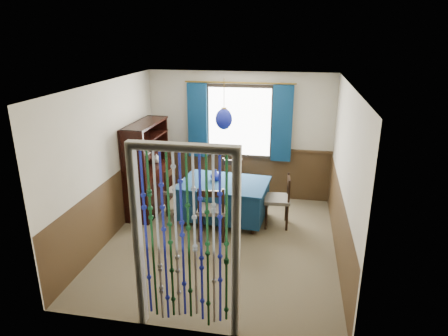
% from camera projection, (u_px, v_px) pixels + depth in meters
% --- Properties ---
extents(floor, '(4.00, 4.00, 0.00)m').
position_uv_depth(floor, '(221.00, 243.00, 6.39)').
color(floor, brown).
rests_on(floor, ground).
extents(ceiling, '(4.00, 4.00, 0.00)m').
position_uv_depth(ceiling, '(220.00, 85.00, 5.57)').
color(ceiling, silver).
rests_on(ceiling, ground).
extents(wall_back, '(3.60, 0.00, 3.60)m').
position_uv_depth(wall_back, '(240.00, 136.00, 7.84)').
color(wall_back, beige).
rests_on(wall_back, ground).
extents(wall_front, '(3.60, 0.00, 3.60)m').
position_uv_depth(wall_front, '(184.00, 232.00, 4.12)').
color(wall_front, beige).
rests_on(wall_front, ground).
extents(wall_left, '(0.00, 4.00, 4.00)m').
position_uv_depth(wall_left, '(108.00, 162.00, 6.29)').
color(wall_left, beige).
rests_on(wall_left, ground).
extents(wall_right, '(0.00, 4.00, 4.00)m').
position_uv_depth(wall_right, '(344.00, 177.00, 5.67)').
color(wall_right, beige).
rests_on(wall_right, ground).
extents(wainscot_back, '(3.60, 0.00, 3.60)m').
position_uv_depth(wainscot_back, '(239.00, 172.00, 8.07)').
color(wainscot_back, '#412D18').
rests_on(wainscot_back, ground).
extents(wainscot_front, '(3.60, 0.00, 3.60)m').
position_uv_depth(wainscot_front, '(186.00, 292.00, 4.38)').
color(wainscot_front, '#412D18').
rests_on(wainscot_front, ground).
extents(wainscot_left, '(0.00, 4.00, 4.00)m').
position_uv_depth(wainscot_left, '(114.00, 206.00, 6.53)').
color(wainscot_left, '#412D18').
rests_on(wainscot_left, ground).
extents(wainscot_right, '(0.00, 4.00, 4.00)m').
position_uv_depth(wainscot_right, '(338.00, 224.00, 5.92)').
color(wainscot_right, '#412D18').
rests_on(wainscot_right, ground).
extents(window, '(1.32, 0.12, 1.42)m').
position_uv_depth(window, '(239.00, 122.00, 7.69)').
color(window, black).
rests_on(window, wall_back).
extents(doorway, '(1.16, 0.12, 2.18)m').
position_uv_depth(doorway, '(186.00, 246.00, 4.24)').
color(doorway, silver).
rests_on(doorway, ground).
extents(dining_table, '(1.59, 1.16, 0.72)m').
position_uv_depth(dining_table, '(224.00, 198.00, 7.02)').
color(dining_table, '#0E2D4C').
rests_on(dining_table, floor).
extents(chair_near, '(0.51, 0.49, 0.93)m').
position_uv_depth(chair_near, '(212.00, 210.00, 6.39)').
color(chair_near, black).
rests_on(chair_near, floor).
extents(chair_far, '(0.46, 0.44, 0.88)m').
position_uv_depth(chair_far, '(231.00, 181.00, 7.68)').
color(chair_far, black).
rests_on(chair_far, floor).
extents(chair_left, '(0.48, 0.50, 0.86)m').
position_uv_depth(chair_left, '(178.00, 191.00, 7.25)').
color(chair_left, black).
rests_on(chair_left, floor).
extents(chair_right, '(0.46, 0.48, 0.91)m').
position_uv_depth(chair_right, '(279.00, 199.00, 6.82)').
color(chair_right, black).
rests_on(chair_right, floor).
extents(sideboard, '(0.48, 1.29, 1.68)m').
position_uv_depth(sideboard, '(148.00, 180.00, 7.40)').
color(sideboard, black).
rests_on(sideboard, floor).
extents(pendant_lamp, '(0.28, 0.28, 0.84)m').
position_uv_depth(pendant_lamp, '(224.00, 119.00, 6.56)').
color(pendant_lamp, olive).
rests_on(pendant_lamp, ceiling).
extents(vase_table, '(0.21, 0.21, 0.18)m').
position_uv_depth(vase_table, '(216.00, 175.00, 7.00)').
color(vase_table, navy).
rests_on(vase_table, dining_table).
extents(bowl_shelf, '(0.25, 0.25, 0.05)m').
position_uv_depth(bowl_shelf, '(145.00, 154.00, 7.00)').
color(bowl_shelf, beige).
rests_on(bowl_shelf, sideboard).
extents(vase_sideboard, '(0.25, 0.25, 0.20)m').
position_uv_depth(vase_sideboard, '(156.00, 157.00, 7.57)').
color(vase_sideboard, beige).
rests_on(vase_sideboard, sideboard).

